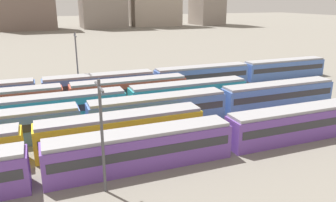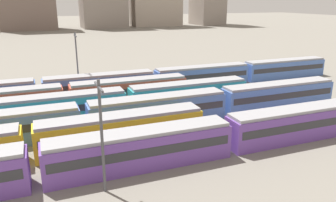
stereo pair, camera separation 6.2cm
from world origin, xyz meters
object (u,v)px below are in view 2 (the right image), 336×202
object	(u,v)px
catenary_pole_0	(102,132)
catenary_pole_1	(77,60)
train_track_3	(56,108)
train_track_5	(100,85)
train_track_0	(35,166)
train_track_2	(83,119)

from	to	relation	value
catenary_pole_0	catenary_pole_1	world-z (taller)	catenary_pole_1
train_track_3	catenary_pole_1	bearing A→B (deg)	71.31
train_track_5	catenary_pole_1	world-z (taller)	catenary_pole_1
train_track_0	catenary_pole_1	size ratio (longest dim) A/B	7.20
train_track_3	train_track_5	size ratio (longest dim) A/B	0.60
train_track_3	catenary_pole_1	xyz separation A→B (m)	(4.47, 13.21, 3.84)
train_track_0	train_track_2	size ratio (longest dim) A/B	1.00
train_track_2	catenary_pole_1	distance (m)	18.88
train_track_5	train_track_2	bearing A→B (deg)	-107.07
catenary_pole_0	train_track_2	bearing A→B (deg)	89.39
train_track_5	catenary_pole_0	xyz separation A→B (m)	(-4.93, -29.03, 3.48)
train_track_0	catenary_pole_0	world-z (taller)	catenary_pole_0
train_track_3	catenary_pole_1	size ratio (longest dim) A/B	5.38
train_track_5	train_track_0	bearing A→B (deg)	-111.57
train_track_5	catenary_pole_0	bearing A→B (deg)	-99.64
train_track_2	train_track_5	bearing A→B (deg)	72.93
train_track_0	train_track_5	world-z (taller)	same
train_track_5	catenary_pole_1	size ratio (longest dim) A/B	9.02
catenary_pole_0	catenary_pole_1	distance (m)	31.89
train_track_0	train_track_3	distance (m)	15.84
train_track_5	catenary_pole_0	size ratio (longest dim) A/B	9.67
train_track_0	catenary_pole_0	bearing A→B (deg)	-29.51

